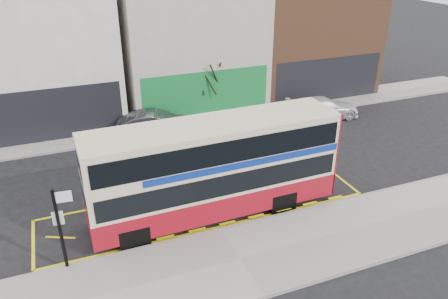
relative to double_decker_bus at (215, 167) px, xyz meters
name	(u,v)px	position (x,y,z in m)	size (l,w,h in m)	color
ground	(217,227)	(-0.30, -1.02, -2.18)	(120.00, 120.00, 0.00)	black
pavement	(240,260)	(-0.30, -3.32, -2.10)	(40.00, 4.00, 0.15)	#A09C97
kerb	(221,230)	(-0.30, -1.40, -2.10)	(40.00, 0.15, 0.15)	gray
far_pavement	(154,127)	(-0.30, 9.98, -2.10)	(50.00, 3.00, 0.15)	#A09C97
road_markings	(204,206)	(-0.30, 0.58, -2.17)	(14.00, 3.40, 0.01)	#FFEC0D
terrace_left	(42,35)	(-5.80, 13.97, 3.14)	(8.00, 8.01, 11.80)	white
terrace_green_shop	(186,29)	(3.20, 13.97, 2.89)	(9.00, 8.01, 11.30)	beige
terrace_right	(302,27)	(12.20, 13.96, 2.40)	(9.00, 8.01, 10.30)	brown
double_decker_bus	(215,167)	(0.00, 0.00, 0.00)	(10.41, 2.59, 4.14)	beige
bus_stop_post	(61,222)	(-6.09, -1.42, -0.15)	(0.77, 0.17, 3.15)	black
car_grey	(157,124)	(-0.38, 8.67, -1.43)	(1.59, 4.56, 1.50)	#474A50
car_white	(323,108)	(10.27, 7.54, -1.49)	(1.91, 4.71, 1.37)	white
street_tree_right	(209,69)	(3.51, 10.41, 1.03)	(2.18, 2.18, 4.71)	black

